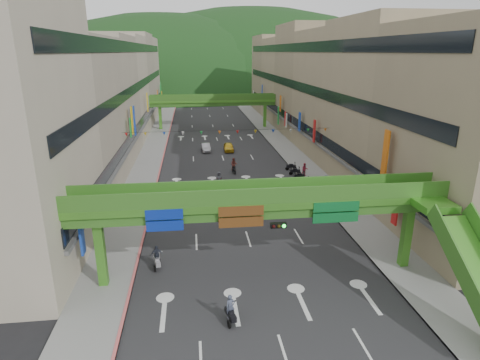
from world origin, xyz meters
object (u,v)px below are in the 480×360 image
at_px(overpass_near, 276,212).
at_px(pedestrian_red, 305,171).
at_px(scooter_rider_near, 231,310).
at_px(car_yellow, 229,147).
at_px(car_silver, 206,147).
at_px(scooter_rider_mid, 234,165).

height_order(overpass_near, pedestrian_red, overpass_near).
bearing_deg(scooter_rider_near, car_yellow, 84.84).
bearing_deg(car_silver, scooter_rider_near, -94.08).
height_order(overpass_near, scooter_rider_mid, overpass_near).
xyz_separation_m(car_yellow, pedestrian_red, (8.49, -15.32, 0.18)).
bearing_deg(pedestrian_red, scooter_rider_mid, 160.82).
height_order(scooter_rider_near, car_silver, scooter_rider_near).
bearing_deg(scooter_rider_near, overpass_near, 50.96).
xyz_separation_m(car_silver, pedestrian_red, (12.22, -15.70, 0.22)).
relative_size(car_silver, car_yellow, 0.98).
xyz_separation_m(scooter_rider_mid, pedestrian_red, (8.94, -2.80, -0.23)).
bearing_deg(scooter_rider_near, pedestrian_red, 66.16).
distance_m(scooter_rider_mid, car_yellow, 12.54).
xyz_separation_m(scooter_rider_mid, car_silver, (-3.28, 12.91, -0.45)).
distance_m(overpass_near, scooter_rider_near, 7.13).
bearing_deg(car_yellow, scooter_rider_mid, -90.20).
xyz_separation_m(overpass_near, scooter_rider_mid, (-0.08, 26.52, -4.12)).
bearing_deg(scooter_rider_near, car_silver, 89.74).
xyz_separation_m(overpass_near, pedestrian_red, (8.87, 23.72, -4.35)).
bearing_deg(overpass_near, scooter_rider_near, -129.04).
distance_m(scooter_rider_mid, pedestrian_red, 9.37).
bearing_deg(scooter_rider_mid, scooter_rider_near, -96.42).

